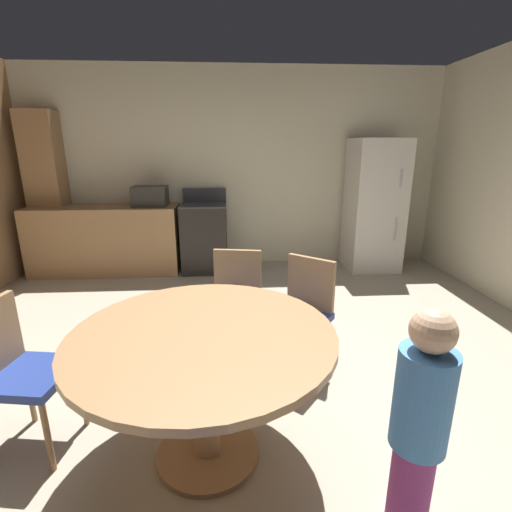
% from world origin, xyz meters
% --- Properties ---
extents(ground_plane, '(14.00, 14.00, 0.00)m').
position_xyz_m(ground_plane, '(0.00, 0.00, 0.00)').
color(ground_plane, '#A89E89').
extents(wall_back, '(6.04, 0.12, 2.70)m').
position_xyz_m(wall_back, '(0.00, 3.18, 1.35)').
color(wall_back, beige).
rests_on(wall_back, ground).
extents(kitchen_counter, '(1.94, 0.60, 0.90)m').
position_xyz_m(kitchen_counter, '(-1.75, 2.78, 0.45)').
color(kitchen_counter, '#9E754C').
rests_on(kitchen_counter, ground).
extents(pantry_column, '(0.44, 0.36, 2.10)m').
position_xyz_m(pantry_column, '(-2.50, 2.96, 1.05)').
color(pantry_column, '#9E754C').
rests_on(pantry_column, ground).
extents(oven_range, '(0.60, 0.60, 1.10)m').
position_xyz_m(oven_range, '(-0.43, 2.78, 0.47)').
color(oven_range, black).
rests_on(oven_range, ground).
extents(refrigerator, '(0.68, 0.68, 1.76)m').
position_xyz_m(refrigerator, '(1.88, 2.73, 0.88)').
color(refrigerator, silver).
rests_on(refrigerator, ground).
extents(microwave, '(0.44, 0.32, 0.26)m').
position_xyz_m(microwave, '(-1.12, 2.78, 1.03)').
color(microwave, '#2D2B28').
rests_on(microwave, kitchen_counter).
extents(dining_table, '(1.34, 1.34, 0.76)m').
position_xyz_m(dining_table, '(-0.21, -0.51, 0.61)').
color(dining_table, '#9E754C').
rests_on(dining_table, ground).
extents(chair_northeast, '(0.56, 0.56, 0.87)m').
position_xyz_m(chair_northeast, '(0.46, 0.29, 0.50)').
color(chair_northeast, '#9E754C').
rests_on(chair_northeast, ground).
extents(chair_north, '(0.46, 0.46, 0.87)m').
position_xyz_m(chair_north, '(-0.03, 0.51, 0.50)').
color(chair_north, '#9E754C').
rests_on(chair_north, ground).
extents(chair_west, '(0.45, 0.45, 0.87)m').
position_xyz_m(chair_west, '(-1.23, -0.36, 0.50)').
color(chair_west, '#9E754C').
rests_on(chair_west, ground).
extents(person_child, '(0.30, 0.30, 1.09)m').
position_xyz_m(person_child, '(0.67, -1.02, 0.58)').
color(person_child, '#8C337A').
rests_on(person_child, ground).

